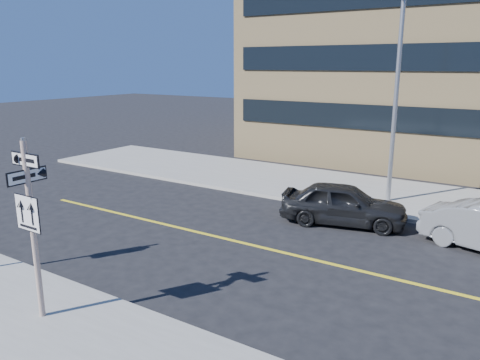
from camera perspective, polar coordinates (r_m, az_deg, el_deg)
The scene contains 5 objects.
ground at distance 13.33m, azimuth -13.86°, elevation -11.73°, with size 120.00×120.00×0.00m, color black.
sign_pole at distance 11.02m, azimuth -24.09°, elevation -4.45°, with size 0.92×0.92×4.06m.
parked_car_a at distance 17.38m, azimuth 12.48°, elevation -2.84°, with size 4.47×1.80×1.52m, color black.
streetlight_a at distance 19.52m, azimuth 18.38°, elevation 10.53°, with size 0.55×2.25×8.00m.
building_brick at distance 33.99m, azimuth 22.00°, elevation 18.60°, with size 18.00×18.00×18.00m, color tan.
Camera 1 is at (8.92, -8.11, 5.69)m, focal length 35.00 mm.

